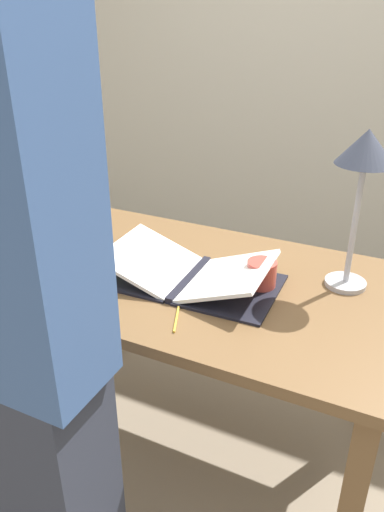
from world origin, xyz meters
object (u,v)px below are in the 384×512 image
object	(u,v)px
person_reader	(24,356)
book_stack_tall	(56,239)
coffee_mug	(261,274)
reading_lamp	(364,163)
open_book	(188,273)
pencil	(177,316)
book_standing_upright	(95,234)

from	to	relation	value
person_reader	book_stack_tall	bearing A→B (deg)	-55.16
coffee_mug	reading_lamp	bearing A→B (deg)	28.20
open_book	book_stack_tall	world-z (taller)	book_stack_tall
book_stack_tall	person_reader	world-z (taller)	person_reader
coffee_mug	pencil	xyz separation A→B (m)	(-0.16, -0.27, -0.04)
open_book	pencil	size ratio (longest dim) A/B	3.97
book_stack_tall	book_standing_upright	bearing A→B (deg)	6.84
person_reader	open_book	bearing A→B (deg)	-95.95
reading_lamp	book_stack_tall	bearing A→B (deg)	-165.06
book_standing_upright	coffee_mug	xyz separation A→B (m)	(0.54, 0.10, -0.07)
book_stack_tall	book_standing_upright	xyz separation A→B (m)	(0.15, 0.02, 0.04)
book_stack_tall	reading_lamp	distance (m)	1.02
open_book	book_standing_upright	distance (m)	0.34
coffee_mug	pencil	world-z (taller)	coffee_mug
book_standing_upright	pencil	size ratio (longest dim) A/B	1.62
open_book	book_standing_upright	bearing A→B (deg)	-175.07
reading_lamp	pencil	bearing A→B (deg)	-135.23
coffee_mug	person_reader	xyz separation A→B (m)	(-0.29, -0.71, 0.09)
book_stack_tall	book_standing_upright	distance (m)	0.16
coffee_mug	person_reader	world-z (taller)	person_reader
book_stack_tall	coffee_mug	bearing A→B (deg)	9.95
reading_lamp	person_reader	bearing A→B (deg)	-122.02
open_book	person_reader	world-z (taller)	person_reader
book_stack_tall	coffee_mug	distance (m)	0.71
book_stack_tall	coffee_mug	xyz separation A→B (m)	(0.70, 0.12, -0.03)
person_reader	book_standing_upright	bearing A→B (deg)	-67.08
reading_lamp	coffee_mug	world-z (taller)	reading_lamp
book_standing_upright	pencil	distance (m)	0.43
reading_lamp	book_standing_upright	bearing A→B (deg)	-163.53
coffee_mug	book_stack_tall	bearing A→B (deg)	-170.05
book_stack_tall	pencil	distance (m)	0.56
book_stack_tall	pencil	xyz separation A→B (m)	(0.54, -0.14, -0.08)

